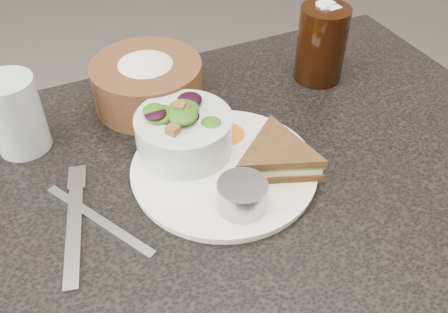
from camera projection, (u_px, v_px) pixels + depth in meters
name	position (u px, v px, depth m)	size (l,w,h in m)	color
dinner_plate	(224.00, 169.00, 0.70)	(0.26, 0.26, 0.01)	white
sandwich	(277.00, 156.00, 0.69)	(0.14, 0.14, 0.04)	#4E371A
salad_bowl	(184.00, 127.00, 0.70)	(0.14, 0.14, 0.08)	#B6C6BE
dressing_ramekin	(242.00, 195.00, 0.63)	(0.07, 0.07, 0.04)	#90959D
orange_wedge	(225.00, 127.00, 0.75)	(0.06, 0.06, 0.03)	orange
fork	(74.00, 228.00, 0.63)	(0.02, 0.19, 0.01)	#ADADAF
knife	(99.00, 220.00, 0.64)	(0.01, 0.19, 0.00)	#AFB1B5
bread_basket	(147.00, 77.00, 0.80)	(0.18, 0.18, 0.10)	brown
cola_glass	(322.00, 41.00, 0.84)	(0.08, 0.08, 0.14)	black
water_glass	(16.00, 115.00, 0.71)	(0.08, 0.08, 0.12)	#AAB9BE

